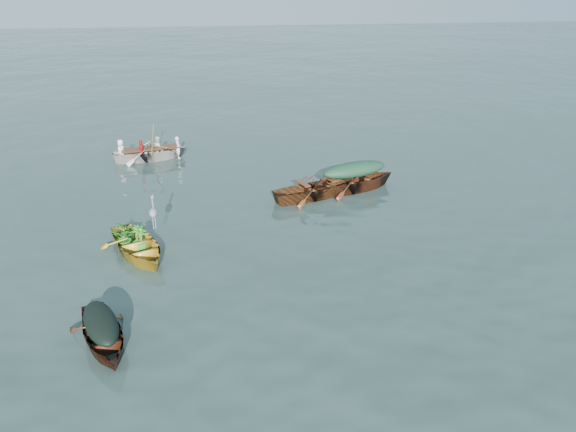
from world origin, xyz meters
The scene contains 13 objects.
ground centered at (0.00, 0.00, 0.00)m, with size 140.00×140.00×0.00m, color #2F423D.
yellow_dinghy centered at (-3.40, 1.30, 0.00)m, with size 1.48×3.41×0.93m, color yellow.
dark_covered_boat centered at (-3.73, -2.59, 0.00)m, with size 1.15×3.08×0.73m, color #4A1B11.
green_tarp_boat centered at (3.55, 5.17, 0.00)m, with size 1.38×4.44×1.04m, color #572314.
open_wooden_boat centered at (2.13, 4.70, 0.00)m, with size 1.31×4.22×0.98m, color brown.
rowed_boat centered at (-3.67, 9.69, 0.00)m, with size 1.23×4.10×0.97m, color beige.
dark_tarp_cover centered at (-3.73, -2.59, 0.57)m, with size 0.63×1.70×0.40m, color black.
green_tarp_cover centered at (3.55, 5.17, 0.78)m, with size 0.76×2.44×0.52m, color #193E28.
thwart_benches centered at (2.13, 4.70, 0.51)m, with size 0.79×2.11×0.04m, color #572614, non-canonical shape.
heron centered at (-2.93, 1.59, 0.93)m, with size 0.28×0.40×0.92m, color gray, non-canonical shape.
dinghy_weeds centered at (-3.62, 1.80, 0.77)m, with size 0.70×0.90×0.60m, color #1C691B.
rowers centered at (-3.67, 9.69, 0.86)m, with size 1.11×2.87×0.76m, color silver.
oars centered at (-3.67, 9.69, 0.51)m, with size 2.60×0.60×0.06m, color olive, non-canonical shape.
Camera 1 is at (-1.40, -12.52, 6.99)m, focal length 35.00 mm.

